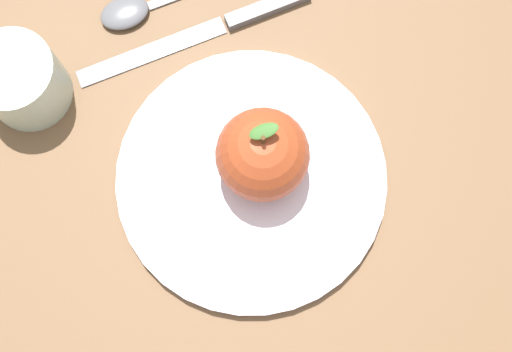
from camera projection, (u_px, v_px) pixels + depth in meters
ground_plane at (253, 162)px, 0.60m from camera, size 2.40×2.40×0.00m
dinner_plate at (256, 179)px, 0.58m from camera, size 0.25×0.25×0.01m
apple at (263, 155)px, 0.54m from camera, size 0.08×0.08×0.09m
cup at (19, 80)px, 0.58m from camera, size 0.08×0.08×0.06m
knife at (215, 27)px, 0.62m from camera, size 0.12×0.22×0.01m
spoon at (142, 7)px, 0.62m from camera, size 0.10×0.16×0.01m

